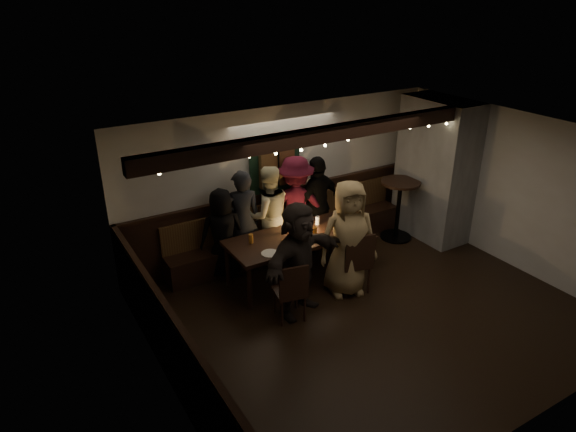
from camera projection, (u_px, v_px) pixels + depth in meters
room at (370, 200)px, 8.70m from camera, size 6.02×5.01×2.62m
dining_table at (294, 240)px, 8.13m from camera, size 2.18×0.93×0.94m
chair_near_left at (292, 289)px, 7.17m from camera, size 0.50×0.50×0.93m
chair_near_right at (356, 259)px, 7.83m from camera, size 0.57×0.57×1.03m
chair_end at (359, 234)px, 8.74m from camera, size 0.51×0.51×0.93m
high_top at (399, 203)px, 9.48m from camera, size 0.72×0.72×1.14m
person_a at (222, 233)px, 8.25m from camera, size 0.82×0.62×1.50m
person_b at (242, 221)px, 8.39m from camera, size 0.73×0.58×1.75m
person_c at (268, 215)px, 8.64m from camera, size 0.94×0.78×1.73m
person_d at (295, 207)px, 8.86m from camera, size 1.32×1.00×1.80m
person_e at (318, 204)px, 9.00m from camera, size 1.10×0.66×1.76m
person_f at (298, 260)px, 7.24m from camera, size 1.68×1.00×1.73m
person_g at (348, 239)px, 7.71m from camera, size 1.03×0.82×1.84m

